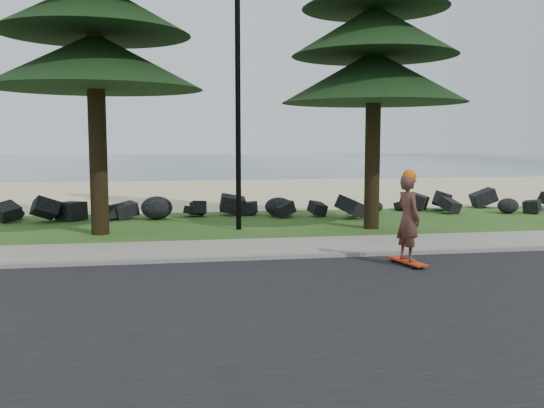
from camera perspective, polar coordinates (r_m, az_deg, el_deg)
The scene contains 9 objects.
ground at distance 12.83m, azimuth -1.53°, elevation -4.51°, with size 160.00×160.00×0.00m, color #234C17.
road at distance 8.51m, azimuth 2.82°, elevation -9.99°, with size 160.00×7.00×0.02m, color black.
kerb at distance 11.94m, azimuth -0.92°, elevation -5.06°, with size 160.00×0.20×0.10m, color gray.
sidewalk at distance 13.01m, azimuth -1.65°, elevation -4.17°, with size 160.00×2.00×0.08m, color gray.
beach_sand at distance 27.14m, azimuth -5.85°, elevation 1.14°, with size 160.00×15.00×0.01m, color #CFC28A.
ocean at distance 63.55m, azimuth -8.05°, elevation 3.99°, with size 160.00×58.00×0.01m, color #334E63.
seawall_boulders at distance 18.32m, azimuth -4.00°, elevation -1.29°, with size 60.00×2.40×1.10m, color black, non-canonical shape.
lamp_post at distance 15.87m, azimuth -3.24°, elevation 12.53°, with size 0.25×0.14×8.14m.
skateboarder at distance 11.51m, azimuth 12.70°, elevation -1.33°, with size 0.51×0.99×1.79m.
Camera 1 is at (-1.77, -12.48, 2.38)m, focal length 40.00 mm.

